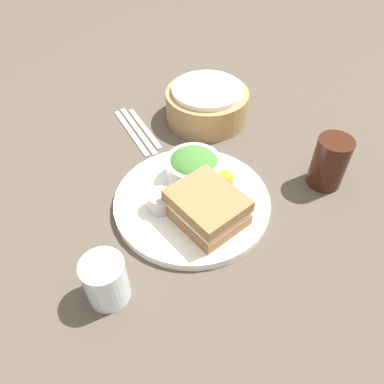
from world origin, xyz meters
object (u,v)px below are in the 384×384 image
Objects in this scene: dressing_cup at (159,201)px; knife at (138,130)px; spoon at (144,128)px; bread_basket at (207,104)px; salad_bowl at (194,167)px; drink_glass at (329,162)px; sandwich at (207,207)px; plate at (192,202)px; water_glass at (106,280)px; fork at (131,132)px.

dressing_cup reaches higher than knife.
bread_basket is at bearing -102.62° from spoon.
salad_bowl is at bearing -176.96° from spoon.
salad_bowl reaches higher than spoon.
drink_glass is (0.20, 0.19, 0.01)m from salad_bowl.
sandwich reaches higher than knife.
dressing_cup is at bearing -123.44° from drink_glass.
plate is 0.07m from dressing_cup.
salad_bowl is at bearing 128.40° from plate.
spoon is at bearing 129.71° from water_glass.
sandwich is at bearing -35.30° from salad_bowl.
plate is at bearing -124.85° from drink_glass.
plate is 1.73× the size of spoon.
drink_glass reaches higher than spoon.
spoon is at bearing -163.43° from drink_glass.
bread_basket reaches higher than fork.
fork is (-0.10, -0.17, -0.04)m from bread_basket.
spoon is at bearing 143.35° from dressing_cup.
fork is (-0.32, 0.09, -0.05)m from sandwich.
dressing_cup is 0.28m from spoon.
plate is 3.58× the size of water_glass.
bread_basket is (-0.14, 0.20, -0.01)m from salad_bowl.
drink_glass is (0.11, 0.25, 0.01)m from sandwich.
knife is at bearing 90.00° from spoon.
dressing_cup is 0.43× the size of drink_glass.
spoon is 0.45m from water_glass.
sandwich reaches higher than spoon.
plate is at bearing 161.24° from sandwich.
salad_bowl is 0.56× the size of fork.
drink_glass is at bearing -140.36° from fork.
drink_glass is at bearing -1.93° from bread_basket.
water_glass is at bearing -105.69° from drink_glass.
salad_bowl reaches higher than sandwich.
fork is at bearing 90.00° from knife.
salad_bowl is 0.24m from fork.
sandwich is at bearing -176.81° from fork.
bread_basket is at bearing 124.86° from plate.
bread_basket is at bearing -100.33° from fork.
water_glass is at bearing 149.17° from spoon.
drink_glass is at bearing 66.39° from sandwich.
drink_glass is at bearing 56.56° from dressing_cup.
water_glass is at bearing 151.17° from knife.
water_glass reaches higher than sandwich.
bread_basket is at bearing -101.36° from knife.
sandwich is at bearing -179.88° from knife.
bread_basket is 0.18m from knife.
dressing_cup is 0.23× the size of bread_basket.
spoon is (-0.26, 0.11, -0.01)m from plate.
spoon is (-0.31, 0.13, -0.05)m from sandwich.
sandwich is at bearing -49.65° from bread_basket.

